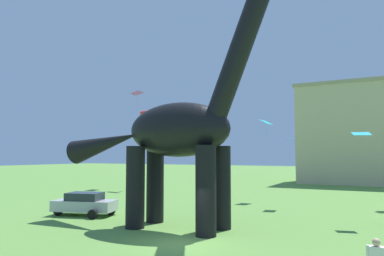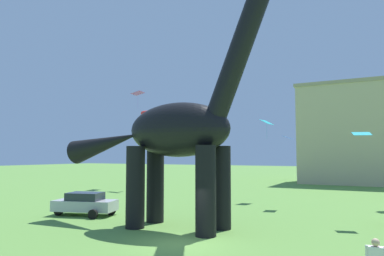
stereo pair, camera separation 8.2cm
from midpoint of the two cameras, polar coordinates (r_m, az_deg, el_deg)
ground_plane at (r=17.60m, az=-1.90°, el=-17.86°), size 240.00×240.00×0.00m
dinosaur_sculpture at (r=20.76m, az=-2.48°, el=-0.28°), size 14.76×3.13×15.43m
parked_sedan_left at (r=26.40m, az=-16.68°, el=-11.34°), size 4.53×2.88×1.55m
person_vendor_side at (r=28.68m, az=-8.46°, el=-11.19°), size 0.40×0.18×1.08m
person_watching_child at (r=29.84m, az=3.14°, el=-10.21°), size 0.64×0.28×1.72m
kite_drifting at (r=44.53m, az=-6.88°, el=2.37°), size 2.13×1.97×0.60m
kite_mid_center at (r=30.01m, az=14.78°, el=-1.48°), size 0.86×1.15×0.29m
kite_far_left at (r=34.20m, az=11.55°, el=0.89°), size 1.09×1.45×1.77m
kite_mid_right at (r=48.44m, az=-8.72°, el=5.46°), size 1.65×2.02×2.24m
kite_far_right at (r=24.07m, az=25.06°, el=-0.82°), size 1.20×1.00×0.24m
background_building_block at (r=57.92m, az=27.22°, el=-0.73°), size 21.57×10.36×14.43m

